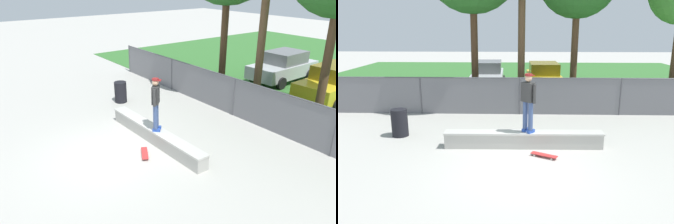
{
  "view_description": "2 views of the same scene",
  "coord_description": "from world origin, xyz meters",
  "views": [
    {
      "loc": [
        8.75,
        -4.07,
        5.38
      ],
      "look_at": [
        0.4,
        2.04,
        1.16
      ],
      "focal_mm": 35.31,
      "sensor_mm": 36.0,
      "label": 1
    },
    {
      "loc": [
        -0.16,
        -8.17,
        3.78
      ],
      "look_at": [
        -0.46,
        1.54,
        1.2
      ],
      "focal_mm": 35.28,
      "sensor_mm": 36.0,
      "label": 2
    }
  ],
  "objects": [
    {
      "name": "trash_bin",
      "position": [
        -4.2,
        2.7,
        0.48
      ],
      "size": [
        0.56,
        0.56,
        0.96
      ],
      "primitive_type": "cylinder",
      "color": "black",
      "rests_on": "ground"
    },
    {
      "name": "ground_plane",
      "position": [
        0.0,
        0.0,
        0.0
      ],
      "size": [
        80.0,
        80.0,
        0.0
      ],
      "primitive_type": "plane",
      "color": "#ADAAA3"
    },
    {
      "name": "skateboarder",
      "position": [
        0.21,
        1.68,
        1.55
      ],
      "size": [
        0.46,
        0.45,
        1.84
      ],
      "color": "#2647A5",
      "rests_on": "concrete_ledge"
    },
    {
      "name": "car_yellow",
      "position": [
        1.45,
        10.87,
        0.84
      ],
      "size": [
        2.09,
        4.24,
        1.66
      ],
      "color": "gold",
      "rests_on": "ground"
    },
    {
      "name": "car_silver",
      "position": [
        -1.87,
        11.59,
        0.84
      ],
      "size": [
        2.09,
        4.24,
        1.66
      ],
      "color": "#B7BABF",
      "rests_on": "ground"
    },
    {
      "name": "skateboard",
      "position": [
        0.68,
        0.9,
        0.07
      ],
      "size": [
        0.8,
        0.56,
        0.09
      ],
      "color": "red",
      "rests_on": "ground"
    },
    {
      "name": "chainlink_fence",
      "position": [
        0.0,
        5.73,
        0.89
      ],
      "size": [
        17.25,
        0.07,
        1.62
      ],
      "color": "#4C4C51",
      "rests_on": "ground"
    },
    {
      "name": "grass_strip",
      "position": [
        0.0,
        16.03,
        0.01
      ],
      "size": [
        29.18,
        20.0,
        0.02
      ],
      "primitive_type": "cube",
      "color": "#336B2D",
      "rests_on": "ground"
    },
    {
      "name": "concrete_ledge",
      "position": [
        0.09,
        1.72,
        0.26
      ],
      "size": [
        5.01,
        0.56,
        0.52
      ],
      "color": "#A8A59E",
      "rests_on": "ground"
    }
  ]
}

